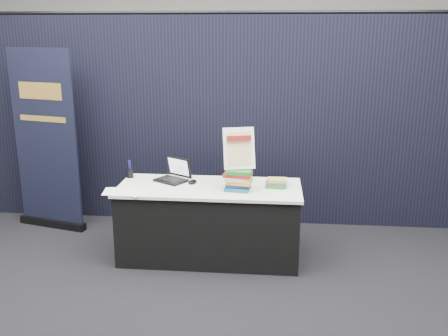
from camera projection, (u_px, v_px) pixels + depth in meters
floor at (202, 282)px, 4.57m from camera, size 8.00×8.00×0.00m
wall_back at (236, 62)px, 7.94m from camera, size 8.00×0.02×3.50m
drape_partition at (220, 122)px, 5.79m from camera, size 6.00×0.08×2.40m
display_table at (209, 222)px, 5.00m from camera, size 1.80×0.75×0.75m
laptop at (171, 175)px, 5.08m from camera, size 0.37×0.38×0.23m
mouse at (192, 182)px, 4.99m from camera, size 0.11×0.13×0.04m
brochure_left at (122, 191)px, 4.75m from camera, size 0.37×0.29×0.00m
brochure_mid at (133, 191)px, 4.76m from camera, size 0.41×0.39×0.00m
brochure_right at (176, 192)px, 4.71m from camera, size 0.37×0.32×0.00m
pen_cup at (130, 173)px, 5.18m from camera, size 0.10×0.10×0.09m
book_stack_tall at (239, 180)px, 4.76m from camera, size 0.27×0.22×0.21m
book_stack_short at (276, 183)px, 4.88m from camera, size 0.19×0.15×0.08m
info_sign at (239, 149)px, 4.71m from camera, size 0.32×0.19×0.41m
pullup_banner at (46, 151)px, 5.65m from camera, size 0.87×0.32×2.05m
stacking_chair at (242, 189)px, 5.81m from camera, size 0.47×0.49×0.81m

